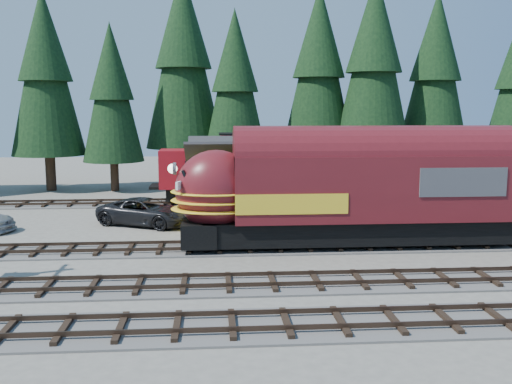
{
  "coord_description": "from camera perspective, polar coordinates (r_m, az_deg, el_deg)",
  "views": [
    {
      "loc": [
        -4.73,
        -24.31,
        7.17
      ],
      "look_at": [
        -2.64,
        4.0,
        2.93
      ],
      "focal_mm": 40.0,
      "sensor_mm": 36.0,
      "label": 1
    }
  ],
  "objects": [
    {
      "name": "conifer_backdrop",
      "position": [
        50.29,
        11.53,
        11.85
      ],
      "size": [
        81.16,
        23.56,
        16.88
      ],
      "color": "black",
      "rests_on": "ground"
    },
    {
      "name": "ground",
      "position": [
        25.79,
        6.57,
        -7.71
      ],
      "size": [
        120.0,
        120.0,
        0.0
      ],
      "primitive_type": "plane",
      "color": "#6B665B",
      "rests_on": "ground"
    },
    {
      "name": "track_siding",
      "position": [
        32.7,
        22.75,
        -4.74
      ],
      "size": [
        68.0,
        3.2,
        0.33
      ],
      "color": "#4C4947",
      "rests_on": "ground"
    },
    {
      "name": "caboose",
      "position": [
        42.59,
        -3.24,
        2.08
      ],
      "size": [
        9.3,
        2.7,
        4.84
      ],
      "color": "black",
      "rests_on": "ground"
    },
    {
      "name": "pickup_truck_a",
      "position": [
        35.54,
        -10.94,
        -1.95
      ],
      "size": [
        6.56,
        5.04,
        1.66
      ],
      "primitive_type": "imported",
      "rotation": [
        0.0,
        0.0,
        1.13
      ],
      "color": "black",
      "rests_on": "ground"
    },
    {
      "name": "track_spur",
      "position": [
        43.23,
        -11.18,
        -1.14
      ],
      "size": [
        32.0,
        3.2,
        0.33
      ],
      "color": "#4C4947",
      "rests_on": "ground"
    },
    {
      "name": "locomotive",
      "position": [
        29.33,
        8.11,
        -0.27
      ],
      "size": [
        17.46,
        3.47,
        4.75
      ],
      "color": "black",
      "rests_on": "ground"
    },
    {
      "name": "depot",
      "position": [
        35.39,
        3.48,
        1.64
      ],
      "size": [
        12.8,
        7.0,
        5.3
      ],
      "color": "yellow",
      "rests_on": "ground"
    }
  ]
}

